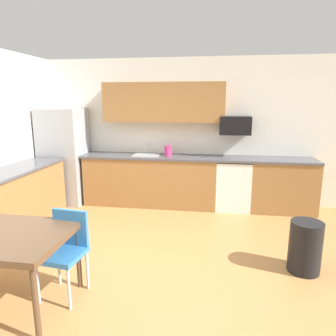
% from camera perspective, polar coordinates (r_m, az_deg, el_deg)
% --- Properties ---
extents(ground_plane, '(12.00, 12.00, 0.00)m').
position_cam_1_polar(ground_plane, '(3.77, -2.43, -18.37)').
color(ground_plane, '#B77F47').
extents(wall_back, '(5.80, 0.10, 2.70)m').
position_cam_1_polar(wall_back, '(5.89, 2.45, 6.73)').
color(wall_back, silver).
rests_on(wall_back, ground).
extents(cabinet_run_back, '(2.44, 0.60, 0.90)m').
position_cam_1_polar(cabinet_run_back, '(5.79, -3.26, -2.43)').
color(cabinet_run_back, olive).
rests_on(cabinet_run_back, ground).
extents(cabinet_run_back_right, '(1.11, 0.60, 0.90)m').
position_cam_1_polar(cabinet_run_back_right, '(5.80, 20.41, -3.19)').
color(cabinet_run_back_right, olive).
rests_on(cabinet_run_back_right, ground).
extents(cabinet_run_left, '(0.60, 2.00, 0.90)m').
position_cam_1_polar(cabinet_run_left, '(5.16, -26.65, -5.62)').
color(cabinet_run_left, olive).
rests_on(cabinet_run_left, ground).
extents(countertop_back, '(4.80, 0.64, 0.04)m').
position_cam_1_polar(countertop_back, '(5.60, 2.02, 2.01)').
color(countertop_back, '#4C4C51').
rests_on(countertop_back, cabinet_run_back).
extents(countertop_left, '(0.64, 2.00, 0.04)m').
position_cam_1_polar(countertop_left, '(5.05, -27.16, -0.52)').
color(countertop_left, '#4C4C51').
rests_on(countertop_left, cabinet_run_left).
extents(upper_cabinets_back, '(2.20, 0.34, 0.70)m').
position_cam_1_polar(upper_cabinets_back, '(5.69, -0.82, 12.09)').
color(upper_cabinets_back, olive).
extents(refrigerator, '(0.76, 0.70, 1.79)m').
position_cam_1_polar(refrigerator, '(6.18, -18.61, 2.08)').
color(refrigerator, '#9EA0A5').
rests_on(refrigerator, ground).
extents(oven_range, '(0.60, 0.60, 0.91)m').
position_cam_1_polar(oven_range, '(5.68, 11.92, -2.93)').
color(oven_range, white).
rests_on(oven_range, ground).
extents(microwave, '(0.54, 0.36, 0.32)m').
position_cam_1_polar(microwave, '(5.60, 12.34, 7.74)').
color(microwave, black).
extents(sink_basin, '(0.48, 0.40, 0.14)m').
position_cam_1_polar(sink_basin, '(5.71, -4.00, 1.77)').
color(sink_basin, '#A5A8AD').
rests_on(sink_basin, countertop_back).
extents(sink_faucet, '(0.02, 0.02, 0.24)m').
position_cam_1_polar(sink_faucet, '(5.86, -3.64, 3.63)').
color(sink_faucet, '#B2B5BA').
rests_on(sink_faucet, countertop_back).
extents(chair_near_table, '(0.44, 0.44, 0.85)m').
position_cam_1_polar(chair_near_table, '(3.32, -18.48, -13.62)').
color(chair_near_table, '#2D72B7').
rests_on(chair_near_table, ground).
extents(trash_bin, '(0.36, 0.36, 0.60)m').
position_cam_1_polar(trash_bin, '(3.93, 24.09, -13.21)').
color(trash_bin, black).
rests_on(trash_bin, ground).
extents(kettle, '(0.14, 0.14, 0.20)m').
position_cam_1_polar(kettle, '(5.66, 0.02, 3.15)').
color(kettle, '#CC3372').
rests_on(kettle, countertop_back).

